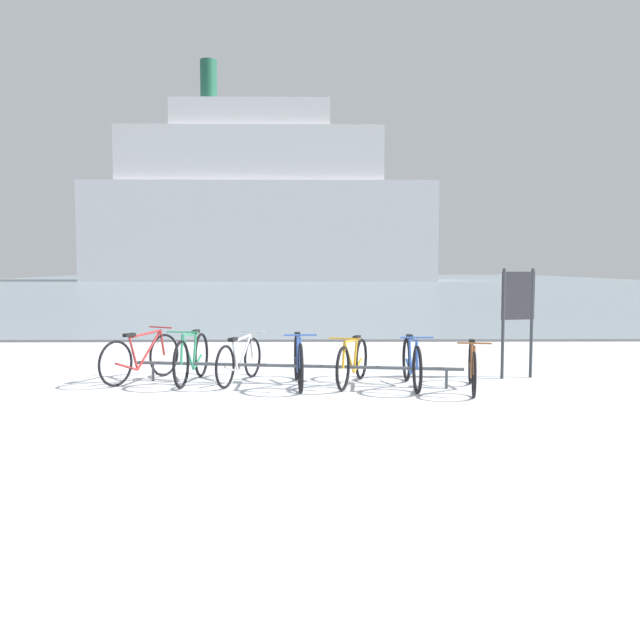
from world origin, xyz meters
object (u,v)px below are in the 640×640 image
Objects in this scene: bicycle_5 at (412,363)px; info_sign at (518,305)px; ferry_ship at (259,208)px; bicycle_3 at (298,361)px; bicycle_0 at (141,357)px; bicycle_4 at (352,362)px; bicycle_2 at (240,360)px; bicycle_1 at (192,358)px; bicycle_6 at (472,367)px.

bicycle_5 is 2.09m from info_sign.
bicycle_3 is at bearing -85.10° from ferry_ship.
bicycle_5 is (1.65, -0.10, -0.01)m from bicycle_3.
info_sign reaches higher than bicycle_5.
bicycle_0 is 0.04× the size of ferry_ship.
info_sign reaches higher than bicycle_3.
bicycle_0 is 0.96× the size of bicycle_4.
bicycle_0 is 0.97× the size of bicycle_2.
bicycle_1 is 1.03× the size of bicycle_6.
bicycle_4 is at bearing 166.96° from bicycle_5.
bicycle_6 is at bearing -11.70° from bicycle_2.
ferry_ship is at bearing 94.90° from bicycle_3.
bicycle_2 is at bearing -1.81° from bicycle_1.
info_sign reaches higher than bicycle_2.
bicycle_5 is (4.07, -0.56, -0.01)m from bicycle_0.
bicycle_0 reaches higher than bicycle_4.
bicycle_0 is at bearing 169.21° from bicycle_3.
info_sign reaches higher than bicycle_1.
bicycle_6 is (1.67, -0.48, -0.00)m from bicycle_4.
bicycle_0 is 0.92× the size of bicycle_6.
ferry_ship reaches higher than bicycle_3.
bicycle_4 is (2.43, -0.24, -0.03)m from bicycle_1.
bicycle_2 is 0.99× the size of bicycle_4.
bicycle_4 reaches higher than bicycle_2.
bicycle_6 is at bearing -9.84° from bicycle_0.
bicycle_5 is at bearing -3.43° from bicycle_3.
bicycle_4 is 0.94× the size of bicycle_5.
bicycle_0 is at bearing -177.89° from info_sign.
bicycle_1 is 4.16m from bicycle_6.
bicycle_6 is at bearing -83.07° from ferry_ship.
bicycle_0 reaches higher than bicycle_2.
bicycle_5 is 0.99× the size of info_sign.
bicycle_2 is 3.44m from bicycle_6.
bicycle_3 is at bearing -11.60° from bicycle_1.
bicycle_0 is 4.96m from bicycle_6.
bicycle_4 reaches higher than bicycle_6.
bicycle_3 reaches higher than bicycle_0.
ferry_ship is (-4.89, 67.22, 7.89)m from bicycle_2.
bicycle_5 is at bearing -7.52° from bicycle_1.
info_sign is at bearing 2.11° from bicycle_0.
bicycle_3 is at bearing -168.84° from info_sign.
bicycle_1 is 1.01× the size of bicycle_5.
ferry_ship reaches higher than info_sign.
bicycle_3 is at bearing 171.10° from bicycle_6.
info_sign is (5.85, 0.22, 0.78)m from bicycle_0.
bicycle_0 is at bearing 170.88° from bicycle_1.
bicycle_5 reaches higher than bicycle_2.
bicycle_1 is 1.08× the size of bicycle_2.
bicycle_0 is 2.46m from bicycle_3.
info_sign is at bearing -82.15° from ferry_ship.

